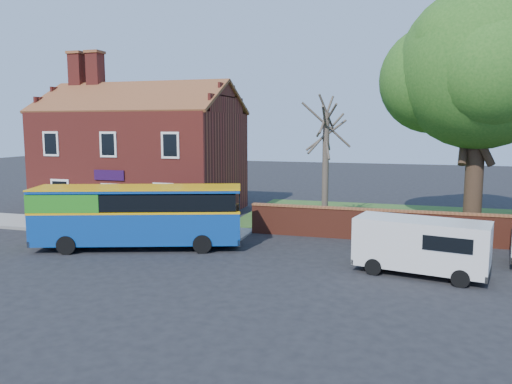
% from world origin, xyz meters
% --- Properties ---
extents(ground, '(120.00, 120.00, 0.00)m').
position_xyz_m(ground, '(0.00, 0.00, 0.00)').
color(ground, black).
rests_on(ground, ground).
extents(pavement, '(18.00, 3.50, 0.12)m').
position_xyz_m(pavement, '(-7.00, 5.75, 0.06)').
color(pavement, gray).
rests_on(pavement, ground).
extents(kerb, '(18.00, 0.15, 0.14)m').
position_xyz_m(kerb, '(-7.00, 4.00, 0.07)').
color(kerb, slate).
rests_on(kerb, ground).
extents(grass_strip, '(26.00, 12.00, 0.04)m').
position_xyz_m(grass_strip, '(13.00, 13.00, 0.02)').
color(grass_strip, '#426B28').
rests_on(grass_strip, ground).
extents(shop_building, '(12.30, 8.13, 10.50)m').
position_xyz_m(shop_building, '(-7.02, 11.50, 3.41)').
color(shop_building, maroon).
rests_on(shop_building, ground).
extents(boundary_wall, '(22.00, 0.38, 1.60)m').
position_xyz_m(boundary_wall, '(13.00, 7.00, 0.81)').
color(boundary_wall, maroon).
rests_on(boundary_wall, ground).
extents(bus, '(9.73, 5.30, 2.89)m').
position_xyz_m(bus, '(-2.38, 2.16, 1.64)').
color(bus, navy).
rests_on(bus, ground).
extents(van_near, '(5.17, 2.91, 2.14)m').
position_xyz_m(van_near, '(10.42, 1.59, 1.20)').
color(van_near, silver).
rests_on(van_near, ground).
extents(large_tree, '(10.42, 8.24, 12.71)m').
position_xyz_m(large_tree, '(13.28, 10.26, 8.32)').
color(large_tree, black).
rests_on(large_tree, ground).
extents(bare_tree, '(2.63, 3.13, 7.01)m').
position_xyz_m(bare_tree, '(5.42, 9.80, 3.60)').
color(bare_tree, '#4C4238').
rests_on(bare_tree, ground).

